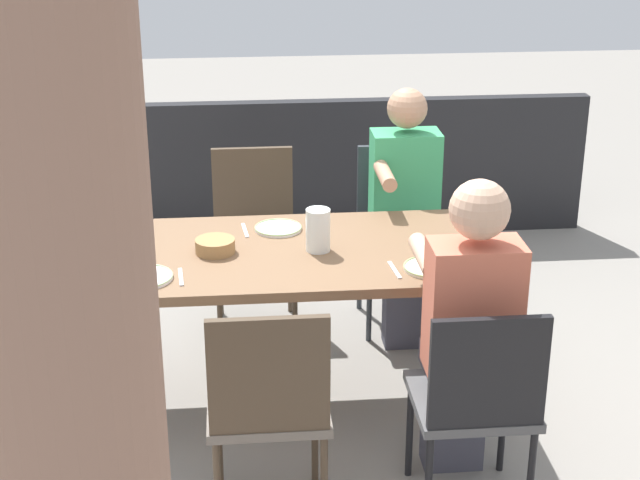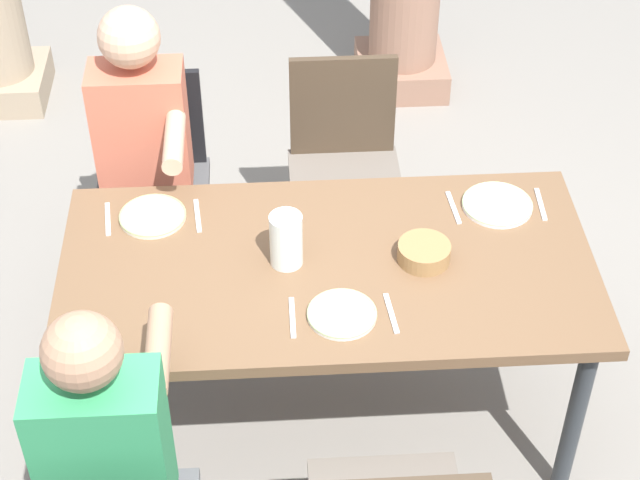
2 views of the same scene
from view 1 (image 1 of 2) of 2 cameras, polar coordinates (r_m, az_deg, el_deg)
ground_plane at (r=4.54m, az=-1.78°, el=-9.55°), size 16.00×16.00×0.00m
dining_table at (r=4.22m, az=-1.89°, el=-1.52°), size 1.72×0.87×0.77m
chair_west_north at (r=3.64m, az=9.17°, el=-9.00°), size 0.44×0.44×0.90m
chair_west_south at (r=5.14m, az=4.64°, el=0.91°), size 0.44×0.44×0.93m
chair_mid_north at (r=3.52m, az=-3.04°, el=-9.34°), size 0.44×0.44×0.93m
chair_mid_south at (r=5.06m, az=-3.87°, el=0.74°), size 0.44×0.44×0.94m
diner_woman_green at (r=3.71m, az=8.58°, el=-5.00°), size 0.35×0.50×1.30m
diner_man_white at (r=4.91m, az=5.02°, el=1.83°), size 0.35×0.49×1.29m
stone_column_centre at (r=1.91m, az=-14.38°, el=-8.10°), size 0.45×0.45×2.93m
patio_railing at (r=6.27m, az=-3.04°, el=4.07°), size 4.12×0.10×0.90m
plate_0 at (r=4.02m, az=6.49°, el=-1.59°), size 0.23×0.23×0.02m
fork_0 at (r=4.05m, az=8.56°, el=-1.58°), size 0.04×0.17×0.01m
spoon_0 at (r=4.00m, az=4.38°, el=-1.76°), size 0.03×0.17×0.01m
plate_1 at (r=4.41m, az=-2.46°, el=0.70°), size 0.21×0.21×0.02m
fork_1 at (r=4.42m, az=-0.51°, el=0.70°), size 0.02×0.17×0.01m
spoon_1 at (r=4.41m, az=-4.41°, el=0.57°), size 0.03×0.17×0.01m
plate_2 at (r=3.97m, az=-10.30°, el=-2.14°), size 0.24×0.24×0.02m
fork_2 at (r=3.96m, az=-8.14°, el=-2.15°), size 0.03×0.17×0.01m
spoon_2 at (r=3.99m, az=-12.44°, el=-2.29°), size 0.02×0.17×0.01m
water_pitcher at (r=4.15m, az=-0.12°, el=0.46°), size 0.11×0.11×0.19m
bread_basket at (r=4.17m, az=-6.15°, el=-0.36°), size 0.17×0.17×0.06m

